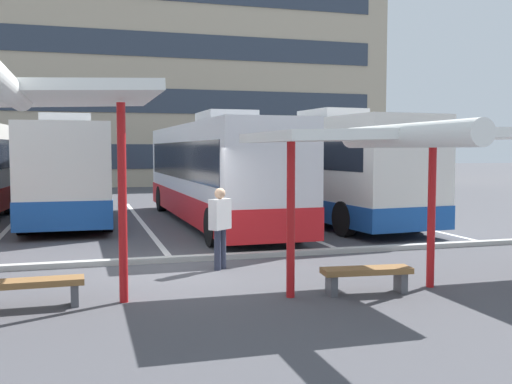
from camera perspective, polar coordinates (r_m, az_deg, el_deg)
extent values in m
plane|color=#47474C|center=(12.38, -7.43, -7.37)|extent=(160.00, 160.00, 0.00)
cube|color=tan|center=(47.04, -14.12, 9.88)|extent=(39.15, 14.86, 14.58)
cube|color=#2D3847|center=(39.34, -13.58, 3.34)|extent=(36.02, 0.08, 1.60)
cube|color=#2D3847|center=(39.46, -13.67, 8.63)|extent=(36.02, 0.08, 1.60)
cube|color=#2D3847|center=(39.92, -13.76, 13.86)|extent=(36.02, 0.08, 1.60)
cylinder|color=black|center=(24.52, -22.65, -0.79)|extent=(0.38, 1.02, 1.00)
cube|color=silver|center=(21.60, -17.57, 2.05)|extent=(2.71, 10.14, 2.96)
cube|color=#194C9E|center=(21.66, -17.51, -0.80)|extent=(2.75, 10.18, 0.80)
cube|color=black|center=(21.59, -17.59, 3.00)|extent=(2.73, 9.33, 1.14)
cube|color=black|center=(26.61, -17.20, 3.18)|extent=(2.27, 0.11, 1.77)
cube|color=silver|center=(20.34, -17.80, 6.61)|extent=(1.57, 2.22, 0.36)
cylinder|color=black|center=(25.17, -19.93, -0.59)|extent=(0.31, 1.00, 1.00)
cylinder|color=black|center=(25.10, -14.52, -0.49)|extent=(0.31, 1.00, 1.00)
cylinder|color=black|center=(18.33, -21.59, -2.31)|extent=(0.31, 1.00, 1.00)
cylinder|color=black|center=(18.23, -14.14, -2.18)|extent=(0.31, 1.00, 1.00)
cube|color=silver|center=(19.55, -4.03, 2.05)|extent=(2.64, 12.30, 2.97)
cube|color=red|center=(19.61, -4.01, -1.10)|extent=(2.68, 12.34, 0.81)
cube|color=black|center=(19.54, -4.03, 3.11)|extent=(2.65, 11.32, 1.15)
cube|color=black|center=(25.51, -7.19, 3.31)|extent=(2.12, 0.12, 1.78)
cube|color=silver|center=(18.07, -2.93, 7.17)|extent=(1.49, 2.23, 0.36)
cylinder|color=black|center=(23.86, -9.10, -0.65)|extent=(0.32, 1.01, 1.00)
cylinder|color=black|center=(24.27, -3.94, -0.52)|extent=(0.32, 1.01, 1.00)
cylinder|color=black|center=(15.00, -4.13, -3.39)|extent=(0.32, 1.01, 1.00)
cylinder|color=black|center=(15.65, 3.78, -3.08)|extent=(0.32, 1.01, 1.00)
cube|color=silver|center=(21.36, 5.33, 2.46)|extent=(3.65, 12.41, 3.14)
cube|color=#194C9E|center=(21.43, 5.31, -0.87)|extent=(3.69, 12.46, 0.66)
cube|color=black|center=(21.35, 5.34, 3.84)|extent=(3.60, 11.44, 1.01)
cube|color=black|center=(26.93, -0.48, 3.61)|extent=(2.27, 0.28, 1.89)
cube|color=silver|center=(20.03, 7.34, 7.34)|extent=(1.74, 2.33, 0.36)
cylinder|color=black|center=(25.12, -1.75, -0.36)|extent=(0.39, 1.02, 1.00)
cylinder|color=black|center=(26.02, 3.21, -0.21)|extent=(0.39, 1.02, 1.00)
cylinder|color=black|center=(16.92, 8.55, -2.57)|extent=(0.39, 1.02, 1.00)
cylinder|color=black|center=(18.22, 15.07, -2.20)|extent=(0.39, 1.02, 1.00)
cube|color=white|center=(20.51, -22.63, -3.07)|extent=(0.16, 14.00, 0.01)
cube|color=white|center=(20.46, -10.98, -2.85)|extent=(0.16, 14.00, 0.01)
cube|color=white|center=(21.24, 0.26, -2.52)|extent=(0.16, 14.00, 0.01)
cube|color=white|center=(22.77, 10.34, -2.14)|extent=(0.16, 14.00, 0.01)
cylinder|color=red|center=(9.66, -12.75, -1.08)|extent=(0.14, 0.14, 3.20)
cube|color=white|center=(9.68, -22.01, 8.68)|extent=(4.04, 3.11, 0.28)
cylinder|color=white|center=(8.29, -22.99, 9.27)|extent=(0.36, 4.03, 0.36)
cube|color=brown|center=(9.89, -21.55, -8.18)|extent=(1.82, 0.44, 0.10)
cube|color=#4C4C51|center=(9.90, -17.07, -9.39)|extent=(0.12, 0.34, 0.35)
cylinder|color=red|center=(9.78, 3.37, -2.64)|extent=(0.14, 0.14, 2.61)
cylinder|color=red|center=(10.95, 16.55, -2.08)|extent=(0.14, 0.14, 2.61)
cube|color=white|center=(10.24, 10.44, 5.37)|extent=(3.65, 2.87, 0.23)
cylinder|color=white|center=(9.11, 14.08, 5.30)|extent=(0.36, 3.65, 0.36)
cube|color=brown|center=(10.32, 10.61, -7.45)|extent=(1.58, 0.57, 0.10)
cube|color=#4C4C51|center=(10.16, 7.29, -8.89)|extent=(0.15, 0.35, 0.35)
cube|color=#4C4C51|center=(10.61, 13.76, -8.43)|extent=(0.15, 0.35, 0.35)
cube|color=#ADADA8|center=(13.15, -7.97, -6.43)|extent=(44.00, 0.24, 0.12)
cylinder|color=#33384C|center=(12.24, -3.23, -5.49)|extent=(0.14, 0.14, 0.83)
cylinder|color=#33384C|center=(12.11, -3.73, -5.60)|extent=(0.14, 0.14, 0.83)
cube|color=silver|center=(12.08, -3.49, -2.14)|extent=(0.52, 0.47, 0.62)
sphere|color=tan|center=(12.04, -3.50, -0.14)|extent=(0.22, 0.22, 0.22)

